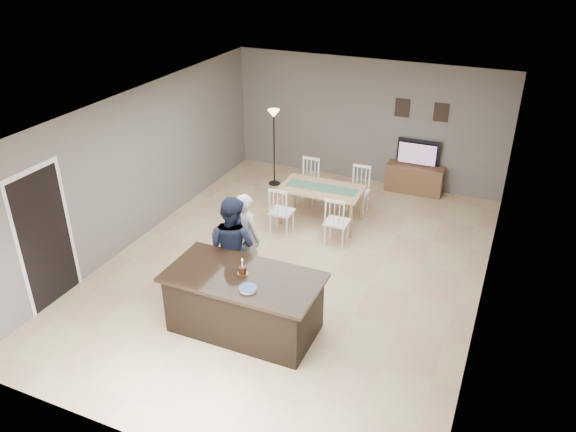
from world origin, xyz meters
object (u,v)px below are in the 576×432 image
at_px(television, 418,153).
at_px(dining_table, 322,194).
at_px(woman, 246,237).
at_px(floor_lamp, 274,127).
at_px(birthday_cake, 243,270).
at_px(plate_stack, 248,289).
at_px(man, 232,246).
at_px(kitchen_island, 244,303).
at_px(tv_console, 414,179).

distance_m(television, dining_table, 2.56).
relative_size(television, dining_table, 0.51).
distance_m(woman, floor_lamp, 3.78).
height_order(television, floor_lamp, floor_lamp).
xyz_separation_m(television, birthday_cake, (-1.23, -5.59, 0.09)).
xyz_separation_m(birthday_cake, plate_stack, (0.24, -0.32, -0.04)).
bearing_deg(woman, floor_lamp, -55.17).
bearing_deg(plate_stack, man, 127.75).
bearing_deg(kitchen_island, television, 77.99).
distance_m(birthday_cake, plate_stack, 0.40).
distance_m(kitchen_island, dining_table, 3.48).
distance_m(man, plate_stack, 1.30).
distance_m(tv_console, floor_lamp, 3.20).
xyz_separation_m(man, floor_lamp, (-1.14, 3.98, 0.50)).
distance_m(television, birthday_cake, 5.72).
xyz_separation_m(woman, man, (-0.00, -0.43, 0.06)).
bearing_deg(man, kitchen_island, 135.75).
bearing_deg(tv_console, kitchen_island, -102.16).
relative_size(man, plate_stack, 6.78).
bearing_deg(kitchen_island, tv_console, 77.84).
height_order(television, plate_stack, television).
relative_size(tv_console, plate_stack, 4.97).
relative_size(television, woman, 0.61).
relative_size(kitchen_island, television, 2.35).
bearing_deg(kitchen_island, floor_lamp, 109.96).
bearing_deg(kitchen_island, man, 127.52).
height_order(woman, man, man).
xyz_separation_m(television, man, (-1.78, -4.88, -0.05)).
height_order(television, woman, woman).
height_order(kitchen_island, woman, woman).
relative_size(man, dining_table, 0.92).
height_order(kitchen_island, man, man).
xyz_separation_m(tv_console, television, (0.00, 0.07, 0.56)).
bearing_deg(plate_stack, floor_lamp, 111.10).
height_order(kitchen_island, television, television).
distance_m(plate_stack, dining_table, 3.77).
height_order(woman, floor_lamp, floor_lamp).
height_order(television, dining_table, television).
relative_size(dining_table, floor_lamp, 1.04).
bearing_deg(woman, plate_stack, 135.54).
height_order(tv_console, birthday_cake, birthday_cake).
bearing_deg(kitchen_island, plate_stack, -51.59).
bearing_deg(floor_lamp, birthday_cake, -70.20).
height_order(woman, birthday_cake, woman).
height_order(television, birthday_cake, birthday_cake).
distance_m(woman, man, 0.43).
bearing_deg(tv_console, floor_lamp, -164.26).
xyz_separation_m(kitchen_island, television, (1.20, 5.64, 0.41)).
xyz_separation_m(kitchen_island, floor_lamp, (-1.72, 4.75, 0.86)).
bearing_deg(television, kitchen_island, 77.99).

